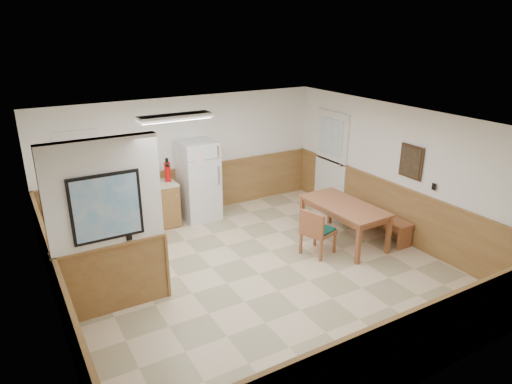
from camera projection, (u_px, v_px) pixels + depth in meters
ground at (259, 274)px, 7.48m from camera, size 6.00×6.00×0.00m
ceiling at (259, 123)px, 6.61m from camera, size 6.00×6.00×0.02m
back_wall at (186, 157)px, 9.48m from camera, size 6.00×0.02×2.50m
right_wall at (398, 173)px, 8.46m from camera, size 0.02×6.00×2.50m
left_wall at (50, 248)px, 5.63m from camera, size 0.02×6.00×2.50m
wainscot_back at (188, 191)px, 9.72m from camera, size 6.00×0.04×1.00m
wainscot_right at (393, 211)px, 8.71m from camera, size 0.04×6.00×1.00m
wainscot_left at (61, 299)px, 5.90m from camera, size 0.04×6.00×1.00m
partition_wall at (108, 230)px, 6.15m from camera, size 1.50×0.20×2.50m
kitchen_counter at (136, 208)px, 8.92m from camera, size 2.20×0.61×1.00m
exterior_door at (331, 159)px, 10.05m from camera, size 0.07×1.02×2.15m
kitchen_window at (78, 157)px, 8.36m from camera, size 0.80×0.04×1.00m
wall_painting at (411, 162)px, 8.09m from camera, size 0.04×0.50×0.60m
fluorescent_fixture at (175, 117)px, 7.31m from camera, size 1.20×0.30×0.09m
refrigerator at (199, 180)px, 9.37m from camera, size 0.74×0.73×1.65m
dining_table at (344, 209)px, 8.37m from camera, size 0.89×1.70×0.75m
dining_bench at (377, 217)px, 8.80m from camera, size 0.34×1.54×0.45m
dining_chair at (315, 229)px, 7.92m from camera, size 0.79×0.64×0.85m
fire_extinguisher at (168, 171)px, 9.02m from camera, size 0.14×0.14×0.48m
soap_bottle at (72, 192)px, 8.22m from camera, size 0.09×0.09×0.21m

